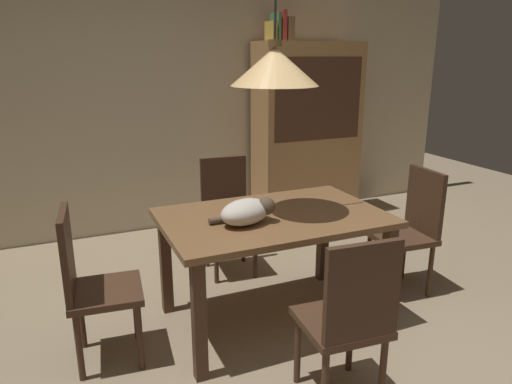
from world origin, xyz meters
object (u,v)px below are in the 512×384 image
object	(u,v)px
book_yellow_short	(271,31)
dining_table	(273,230)
book_brown_thick	(286,29)
hutch_bookcase	(307,136)
book_green_slim	(276,27)
chair_right_side	(411,226)
chair_left_side	(90,281)
cat_sleeping	(247,211)
chair_near_front	(349,316)
book_red_tall	(280,26)
chair_far_back	(227,210)
pendant_lamp	(275,66)

from	to	relation	value
book_yellow_short	dining_table	bearing A→B (deg)	-114.42
book_yellow_short	book_brown_thick	bearing A→B (deg)	0.00
hutch_bookcase	book_green_slim	bearing A→B (deg)	179.77
chair_right_side	book_brown_thick	xyz separation A→B (m)	(-0.15, 1.79, 1.45)
chair_left_side	book_brown_thick	xyz separation A→B (m)	(2.11, 1.78, 1.45)
dining_table	book_green_slim	world-z (taller)	book_green_slim
chair_right_side	cat_sleeping	world-z (taller)	chair_right_side
chair_left_side	chair_right_side	world-z (taller)	same
chair_near_front	chair_left_side	bearing A→B (deg)	141.69
book_yellow_short	book_red_tall	size ratio (longest dim) A/B	0.71
book_brown_thick	hutch_bookcase	bearing A→B (deg)	-0.33
chair_far_back	book_green_slim	world-z (taller)	book_green_slim
chair_near_front	dining_table	bearing A→B (deg)	89.59
book_red_tall	dining_table	bearing A→B (deg)	-117.03
chair_right_side	hutch_bookcase	world-z (taller)	hutch_bookcase
chair_far_back	book_green_slim	xyz separation A→B (m)	(0.86, 0.91, 1.47)
book_green_slim	book_red_tall	distance (m)	0.05
cat_sleeping	book_red_tall	bearing A→B (deg)	58.98
hutch_bookcase	chair_right_side	bearing A→B (deg)	-93.53
hutch_bookcase	chair_near_front	bearing A→B (deg)	-115.07
book_red_tall	book_yellow_short	bearing A→B (deg)	180.00
chair_left_side	chair_near_front	xyz separation A→B (m)	(1.12, -0.89, 0.00)
book_green_slim	book_brown_thick	distance (m)	0.12
hutch_bookcase	book_brown_thick	bearing A→B (deg)	179.67
pendant_lamp	book_green_slim	xyz separation A→B (m)	(0.86, 1.78, 0.32)
chair_far_back	book_red_tall	xyz separation A→B (m)	(0.90, 0.91, 1.48)
pendant_lamp	cat_sleeping	bearing A→B (deg)	-158.75
dining_table	cat_sleeping	size ratio (longest dim) A/B	3.44
chair_right_side	book_green_slim	size ratio (longest dim) A/B	3.58
chair_far_back	dining_table	bearing A→B (deg)	-90.40
dining_table	hutch_bookcase	size ratio (longest dim) A/B	0.76
chair_near_front	chair_right_side	size ratio (longest dim) A/B	1.00
book_brown_thick	chair_right_side	bearing A→B (deg)	-85.20
chair_left_side	chair_far_back	distance (m)	1.43
dining_table	chair_near_front	xyz separation A→B (m)	(-0.01, -0.88, -0.14)
chair_far_back	book_yellow_short	size ratio (longest dim) A/B	4.65
chair_far_back	cat_sleeping	xyz separation A→B (m)	(-0.22, -0.96, 0.32)
chair_right_side	dining_table	bearing A→B (deg)	179.70
chair_right_side	hutch_bookcase	distance (m)	1.83
chair_far_back	book_green_slim	size ratio (longest dim) A/B	3.58
chair_right_side	cat_sleeping	bearing A→B (deg)	-176.73
chair_near_front	book_green_slim	distance (m)	3.16
book_yellow_short	book_green_slim	distance (m)	0.06
chair_near_front	chair_far_back	distance (m)	1.76
dining_table	book_green_slim	xyz separation A→B (m)	(0.86, 1.78, 1.33)
chair_right_side	chair_far_back	bearing A→B (deg)	141.76
chair_left_side	book_green_slim	distance (m)	3.05
pendant_lamp	chair_right_side	bearing A→B (deg)	-0.30
book_red_tall	book_brown_thick	distance (m)	0.07
book_yellow_short	book_brown_thick	world-z (taller)	book_brown_thick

